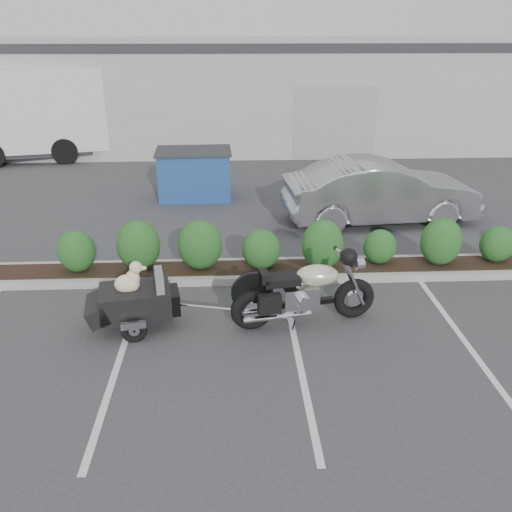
{
  "coord_description": "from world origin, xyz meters",
  "views": [
    {
      "loc": [
        0.23,
        -7.65,
        4.66
      ],
      "look_at": [
        0.66,
        1.4,
        0.75
      ],
      "focal_mm": 38.0,
      "sensor_mm": 36.0,
      "label": 1
    }
  ],
  "objects_px": {
    "dumpster": "(194,174)",
    "delivery_truck": "(68,115)",
    "pet_trailer": "(134,300)",
    "sedan": "(381,192)",
    "motorcycle": "(305,293)"
  },
  "relations": [
    {
      "from": "sedan",
      "to": "dumpster",
      "type": "bearing_deg",
      "value": 58.79
    },
    {
      "from": "sedan",
      "to": "pet_trailer",
      "type": "bearing_deg",
      "value": 127.33
    },
    {
      "from": "pet_trailer",
      "to": "sedan",
      "type": "relative_size",
      "value": 0.42
    },
    {
      "from": "motorcycle",
      "to": "dumpster",
      "type": "xyz_separation_m",
      "value": [
        -2.22,
        7.26,
        0.13
      ]
    },
    {
      "from": "delivery_truck",
      "to": "sedan",
      "type": "bearing_deg",
      "value": -49.94
    },
    {
      "from": "sedan",
      "to": "delivery_truck",
      "type": "relative_size",
      "value": 0.65
    },
    {
      "from": "pet_trailer",
      "to": "delivery_truck",
      "type": "xyz_separation_m",
      "value": [
        -4.33,
        12.66,
        1.05
      ]
    },
    {
      "from": "dumpster",
      "to": "delivery_truck",
      "type": "height_order",
      "value": "delivery_truck"
    },
    {
      "from": "motorcycle",
      "to": "dumpster",
      "type": "height_order",
      "value": "motorcycle"
    },
    {
      "from": "pet_trailer",
      "to": "dumpster",
      "type": "distance_m",
      "value": 7.27
    },
    {
      "from": "sedan",
      "to": "delivery_truck",
      "type": "xyz_separation_m",
      "value": [
        -9.67,
        7.71,
        0.76
      ]
    },
    {
      "from": "pet_trailer",
      "to": "delivery_truck",
      "type": "relative_size",
      "value": 0.27
    },
    {
      "from": "sedan",
      "to": "delivery_truck",
      "type": "bearing_deg",
      "value": 45.94
    },
    {
      "from": "pet_trailer",
      "to": "delivery_truck",
      "type": "distance_m",
      "value": 13.42
    },
    {
      "from": "pet_trailer",
      "to": "dumpster",
      "type": "height_order",
      "value": "dumpster"
    }
  ]
}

